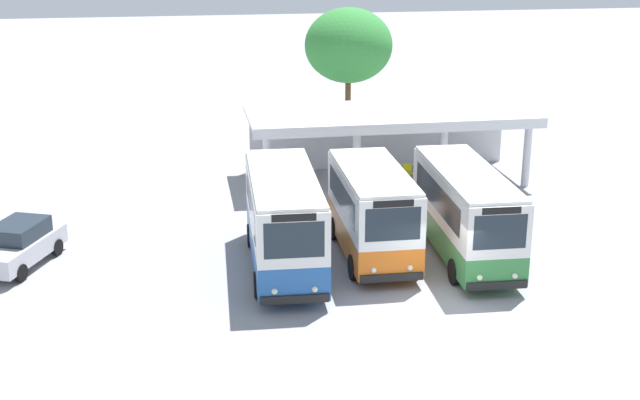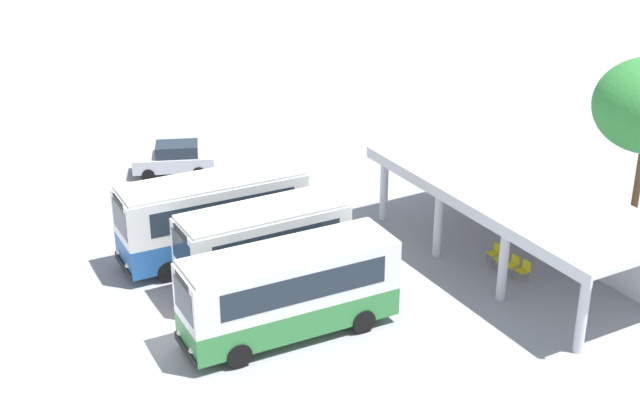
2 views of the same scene
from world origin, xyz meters
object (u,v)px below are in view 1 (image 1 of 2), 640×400
object	(u,v)px
waiting_chair_end_by_column	(384,172)
waiting_chair_middle_seat	(407,171)
parked_car_flank	(18,244)
city_bus_second_in_row	(373,209)
waiting_chair_second_from_end	(396,172)
city_bus_nearest_orange	(284,218)
waiting_chair_fourth_seat	(419,170)
city_bus_middle_cream	(466,210)

from	to	relation	value
waiting_chair_end_by_column	waiting_chair_middle_seat	bearing A→B (deg)	-2.92
waiting_chair_middle_seat	parked_car_flank	bearing A→B (deg)	-154.70
waiting_chair_end_by_column	waiting_chair_middle_seat	world-z (taller)	same
waiting_chair_middle_seat	city_bus_second_in_row	bearing A→B (deg)	-112.67
city_bus_second_in_row	waiting_chair_second_from_end	world-z (taller)	city_bus_second_in_row
city_bus_nearest_orange	waiting_chair_fourth_seat	distance (m)	12.67
city_bus_second_in_row	waiting_chair_fourth_seat	size ratio (longest dim) A/B	7.70
city_bus_middle_cream	waiting_chair_second_from_end	xyz separation A→B (m)	(-0.14, 9.75, -1.34)
city_bus_second_in_row	waiting_chair_end_by_column	world-z (taller)	city_bus_second_in_row
city_bus_second_in_row	waiting_chair_middle_seat	distance (m)	10.03
parked_car_flank	waiting_chair_middle_seat	distance (m)	18.55
waiting_chair_end_by_column	city_bus_nearest_orange	bearing A→B (deg)	-121.60
city_bus_middle_cream	waiting_chair_second_from_end	size ratio (longest dim) A/B	9.12
city_bus_nearest_orange	waiting_chair_second_from_end	bearing A→B (deg)	55.74
city_bus_second_in_row	waiting_chair_middle_seat	bearing A→B (deg)	67.33
city_bus_nearest_orange	city_bus_second_in_row	distance (m)	3.45
city_bus_nearest_orange	waiting_chair_second_from_end	world-z (taller)	city_bus_nearest_orange
waiting_chair_second_from_end	waiting_chair_middle_seat	world-z (taller)	same
waiting_chair_fourth_seat	waiting_chair_end_by_column	bearing A→B (deg)	-179.56
city_bus_nearest_orange	city_bus_middle_cream	xyz separation A→B (m)	(6.79, 0.02, -0.07)
parked_car_flank	waiting_chair_end_by_column	size ratio (longest dim) A/B	5.14
waiting_chair_end_by_column	waiting_chair_fourth_seat	bearing A→B (deg)	0.44
city_bus_second_in_row	parked_car_flank	xyz separation A→B (m)	(-12.94, 1.25, -1.04)
city_bus_nearest_orange	waiting_chair_middle_seat	size ratio (longest dim) A/B	9.05
waiting_chair_middle_seat	waiting_chair_fourth_seat	bearing A→B (deg)	7.12
city_bus_second_in_row	parked_car_flank	world-z (taller)	city_bus_second_in_row
city_bus_middle_cream	waiting_chair_fourth_seat	size ratio (longest dim) A/B	9.12
parked_car_flank	waiting_chair_second_from_end	distance (m)	18.01
city_bus_second_in_row	city_bus_nearest_orange	bearing A→B (deg)	-169.43
waiting_chair_middle_seat	waiting_chair_fourth_seat	world-z (taller)	same
city_bus_second_in_row	parked_car_flank	distance (m)	13.04
parked_car_flank	waiting_chair_second_from_end	xyz separation A→B (m)	(16.19, 7.88, -0.30)
parked_car_flank	city_bus_second_in_row	bearing A→B (deg)	-5.50
city_bus_second_in_row	waiting_chair_middle_seat	world-z (taller)	city_bus_second_in_row
city_bus_middle_cream	waiting_chair_middle_seat	xyz separation A→B (m)	(0.44, 9.79, -1.34)
city_bus_second_in_row	waiting_chair_second_from_end	bearing A→B (deg)	70.38
city_bus_middle_cream	waiting_chair_end_by_column	bearing A→B (deg)	94.17
waiting_chair_second_from_end	parked_car_flank	bearing A→B (deg)	-154.05
city_bus_nearest_orange	waiting_chair_fourth_seat	bearing A→B (deg)	51.70
waiting_chair_fourth_seat	city_bus_nearest_orange	bearing A→B (deg)	-128.30
city_bus_nearest_orange	waiting_chair_end_by_column	distance (m)	11.67
city_bus_second_in_row	waiting_chair_fourth_seat	xyz separation A→B (m)	(4.41, 9.25, -1.35)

